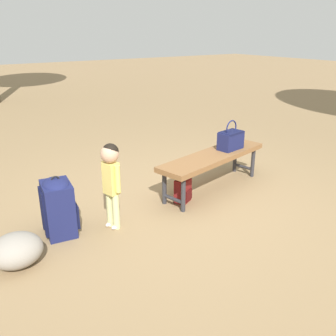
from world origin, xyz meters
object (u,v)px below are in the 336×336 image
(park_bench, at_px, (213,159))
(backpack_small, at_px, (183,189))
(handbag, at_px, (231,139))
(trail_rock, at_px, (16,250))
(child_standing, at_px, (111,173))
(backpack_large, at_px, (58,205))

(park_bench, distance_m, backpack_small, 0.57)
(park_bench, height_order, handbag, handbag)
(backpack_small, relative_size, trail_rock, 0.73)
(child_standing, distance_m, trail_rock, 1.05)
(handbag, height_order, child_standing, child_standing)
(park_bench, xyz_separation_m, handbag, (-0.31, -0.04, 0.18))
(child_standing, distance_m, backpack_large, 0.58)
(child_standing, bearing_deg, park_bench, -173.31)
(park_bench, distance_m, backpack_large, 1.90)
(backpack_large, xyz_separation_m, backpack_small, (-1.39, 0.10, -0.14))
(park_bench, bearing_deg, handbag, -172.85)
(park_bench, bearing_deg, child_standing, 6.69)
(backpack_large, bearing_deg, trail_rock, 32.93)
(handbag, xyz_separation_m, backpack_large, (2.21, 0.03, -0.28))
(backpack_large, bearing_deg, backpack_small, 175.93)
(handbag, xyz_separation_m, trail_rock, (2.68, 0.34, -0.44))
(backpack_large, xyz_separation_m, trail_rock, (0.47, 0.31, -0.16))
(park_bench, height_order, backpack_large, backpack_large)
(backpack_large, bearing_deg, handbag, -179.25)
(backpack_small, distance_m, trail_rock, 1.87)
(child_standing, xyz_separation_m, trail_rock, (0.95, 0.13, -0.43))
(park_bench, xyz_separation_m, backpack_large, (1.90, -0.01, -0.10))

